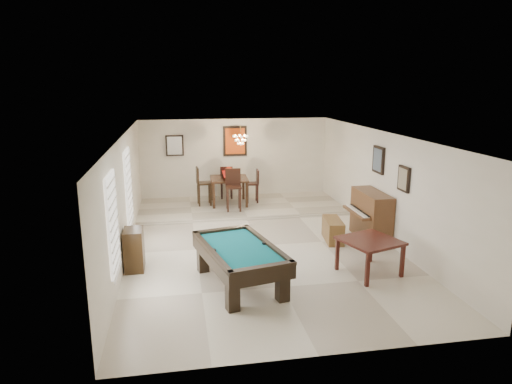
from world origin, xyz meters
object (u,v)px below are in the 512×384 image
object	(u,v)px
apothecary_chest	(134,250)
dining_chair_south	(234,190)
dining_chair_west	(204,186)
dining_chair_north	(226,182)
upright_piano	(366,216)
dining_table	(229,189)
flower_vase	(229,170)
dining_chair_east	(252,186)
pool_table	(240,266)
piano_bench	(333,230)
square_table	(369,256)
chandelier	(241,136)

from	to	relation	value
apothecary_chest	dining_chair_south	size ratio (longest dim) A/B	0.72
apothecary_chest	dining_chair_south	bearing A→B (deg)	55.40
dining_chair_west	dining_chair_north	bearing A→B (deg)	-49.83
upright_piano	dining_table	world-z (taller)	upright_piano
upright_piano	apothecary_chest	xyz separation A→B (m)	(-5.37, -0.93, -0.16)
flower_vase	dining_chair_east	distance (m)	0.89
pool_table	upright_piano	bearing A→B (deg)	18.40
dining_table	dining_chair_east	world-z (taller)	dining_chair_east
dining_chair_north	dining_chair_east	bearing A→B (deg)	140.49
piano_bench	dining_chair_north	size ratio (longest dim) A/B	0.91
square_table	dining_table	world-z (taller)	dining_table
flower_vase	dining_chair_west	size ratio (longest dim) A/B	0.19
piano_bench	dining_chair_south	world-z (taller)	dining_chair_south
upright_piano	dining_chair_north	distance (m)	5.08
dining_table	dining_chair_south	bearing A→B (deg)	-86.85
dining_table	chandelier	distance (m)	1.67
apothecary_chest	flower_vase	world-z (taller)	flower_vase
flower_vase	dining_chair_west	xyz separation A→B (m)	(-0.75, 0.02, -0.46)
pool_table	dining_chair_east	bearing A→B (deg)	65.44
dining_table	chandelier	bearing A→B (deg)	-37.05
dining_chair_north	dining_chair_south	bearing A→B (deg)	95.58
dining_chair_south	chandelier	bearing A→B (deg)	63.84
apothecary_chest	dining_chair_north	size ratio (longest dim) A/B	0.82
dining_chair_south	chandelier	xyz separation A→B (m)	(0.29, 0.51, 1.48)
upright_piano	chandelier	world-z (taller)	chandelier
chandelier	square_table	bearing A→B (deg)	-70.19
upright_piano	dining_chair_south	size ratio (longest dim) A/B	1.18
pool_table	upright_piano	world-z (taller)	upright_piano
dining_table	dining_chair_east	distance (m)	0.72
square_table	chandelier	distance (m)	5.75
piano_bench	dining_chair_east	world-z (taller)	dining_chair_east
piano_bench	flower_vase	xyz separation A→B (m)	(-2.11, 3.41, 0.89)
upright_piano	dining_table	distance (m)	4.50
square_table	flower_vase	size ratio (longest dim) A/B	4.58
dining_chair_north	dining_chair_east	distance (m)	0.99
pool_table	flower_vase	xyz separation A→B (m)	(0.44, 5.46, 0.78)
dining_table	dining_chair_north	bearing A→B (deg)	90.05
square_table	pool_table	bearing A→B (deg)	-178.14
dining_table	dining_chair_north	xyz separation A→B (m)	(-0.00, 0.73, 0.06)
dining_chair_east	chandelier	distance (m)	1.65
dining_chair_west	chandelier	distance (m)	1.87
upright_piano	apothecary_chest	bearing A→B (deg)	-170.12
dining_chair_west	chandelier	xyz separation A→B (m)	(1.08, -0.27, 1.51)
upright_piano	square_table	bearing A→B (deg)	-110.84
square_table	dining_chair_north	size ratio (longest dim) A/B	0.98
piano_bench	pool_table	bearing A→B (deg)	-141.16
piano_bench	dining_chair_north	world-z (taller)	dining_chair_north
dining_chair_east	dining_chair_north	bearing A→B (deg)	-129.98
pool_table	chandelier	size ratio (longest dim) A/B	3.71
pool_table	upright_piano	distance (m)	3.92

